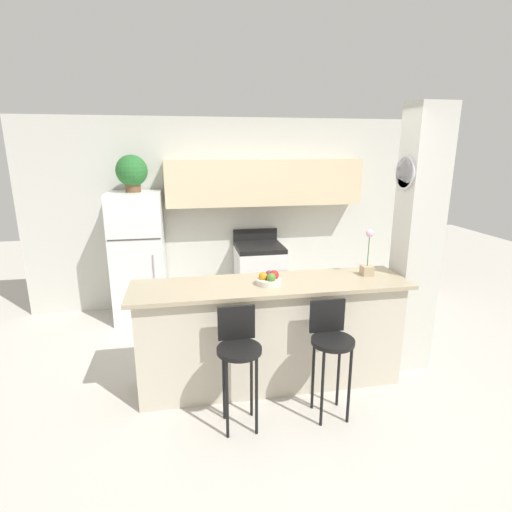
{
  "coord_description": "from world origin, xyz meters",
  "views": [
    {
      "loc": [
        -0.75,
        -3.28,
        2.15
      ],
      "look_at": [
        0.0,
        0.75,
        1.05
      ],
      "focal_mm": 28.0,
      "sensor_mm": 36.0,
      "label": 1
    }
  ],
  "objects_px": {
    "bar_stool_left": "(239,351)",
    "fruit_bowl": "(269,279)",
    "potted_plant_on_fridge": "(132,172)",
    "orchid_vase": "(368,261)",
    "refrigerator": "(139,257)",
    "stove_range": "(259,277)",
    "bar_stool_right": "(331,342)"
  },
  "relations": [
    {
      "from": "fruit_bowl",
      "to": "bar_stool_left",
      "type": "bearing_deg",
      "value": -124.85
    },
    {
      "from": "bar_stool_left",
      "to": "bar_stool_right",
      "type": "height_order",
      "value": "same"
    },
    {
      "from": "refrigerator",
      "to": "orchid_vase",
      "type": "xyz_separation_m",
      "value": [
        2.26,
        -1.74,
        0.32
      ]
    },
    {
      "from": "potted_plant_on_fridge",
      "to": "orchid_vase",
      "type": "distance_m",
      "value": 2.95
    },
    {
      "from": "stove_range",
      "to": "orchid_vase",
      "type": "distance_m",
      "value": 1.99
    },
    {
      "from": "stove_range",
      "to": "fruit_bowl",
      "type": "distance_m",
      "value": 1.93
    },
    {
      "from": "bar_stool_left",
      "to": "orchid_vase",
      "type": "distance_m",
      "value": 1.52
    },
    {
      "from": "refrigerator",
      "to": "bar_stool_left",
      "type": "height_order",
      "value": "refrigerator"
    },
    {
      "from": "bar_stool_left",
      "to": "bar_stool_right",
      "type": "xyz_separation_m",
      "value": [
        0.75,
        0.0,
        0.0
      ]
    },
    {
      "from": "refrigerator",
      "to": "bar_stool_right",
      "type": "bearing_deg",
      "value": -53.89
    },
    {
      "from": "bar_stool_left",
      "to": "bar_stool_right",
      "type": "bearing_deg",
      "value": 0.0
    },
    {
      "from": "refrigerator",
      "to": "orchid_vase",
      "type": "relative_size",
      "value": 3.75
    },
    {
      "from": "refrigerator",
      "to": "fruit_bowl",
      "type": "bearing_deg",
      "value": -54.69
    },
    {
      "from": "orchid_vase",
      "to": "potted_plant_on_fridge",
      "type": "bearing_deg",
      "value": 142.36
    },
    {
      "from": "stove_range",
      "to": "bar_stool_right",
      "type": "distance_m",
      "value": 2.34
    },
    {
      "from": "orchid_vase",
      "to": "bar_stool_left",
      "type": "bearing_deg",
      "value": -155.89
    },
    {
      "from": "refrigerator",
      "to": "bar_stool_right",
      "type": "relative_size",
      "value": 1.69
    },
    {
      "from": "bar_stool_left",
      "to": "potted_plant_on_fridge",
      "type": "height_order",
      "value": "potted_plant_on_fridge"
    },
    {
      "from": "bar_stool_left",
      "to": "fruit_bowl",
      "type": "relative_size",
      "value": 4.34
    },
    {
      "from": "potted_plant_on_fridge",
      "to": "refrigerator",
      "type": "bearing_deg",
      "value": -62.12
    },
    {
      "from": "fruit_bowl",
      "to": "stove_range",
      "type": "bearing_deg",
      "value": 81.66
    },
    {
      "from": "stove_range",
      "to": "bar_stool_left",
      "type": "bearing_deg",
      "value": -104.82
    },
    {
      "from": "bar_stool_right",
      "to": "orchid_vase",
      "type": "xyz_separation_m",
      "value": [
        0.56,
        0.59,
        0.49
      ]
    },
    {
      "from": "stove_range",
      "to": "bar_stool_left",
      "type": "relative_size",
      "value": 1.1
    },
    {
      "from": "bar_stool_right",
      "to": "fruit_bowl",
      "type": "height_order",
      "value": "fruit_bowl"
    },
    {
      "from": "potted_plant_on_fridge",
      "to": "stove_range",
      "type": "bearing_deg",
      "value": -0.23
    },
    {
      "from": "stove_range",
      "to": "orchid_vase",
      "type": "bearing_deg",
      "value": -68.17
    },
    {
      "from": "potted_plant_on_fridge",
      "to": "orchid_vase",
      "type": "bearing_deg",
      "value": -37.64
    },
    {
      "from": "refrigerator",
      "to": "bar_stool_right",
      "type": "xyz_separation_m",
      "value": [
        1.7,
        -2.33,
        -0.17
      ]
    },
    {
      "from": "stove_range",
      "to": "bar_stool_right",
      "type": "bearing_deg",
      "value": -86.67
    },
    {
      "from": "refrigerator",
      "to": "potted_plant_on_fridge",
      "type": "bearing_deg",
      "value": 117.88
    },
    {
      "from": "refrigerator",
      "to": "stove_range",
      "type": "height_order",
      "value": "refrigerator"
    }
  ]
}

